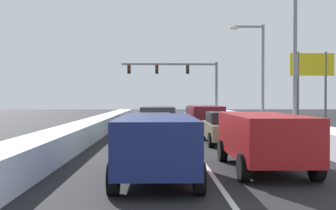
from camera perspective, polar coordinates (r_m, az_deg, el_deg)
The scene contains 16 objects.
ground_plane at distance 20.24m, azimuth 2.93°, elevation -5.18°, with size 120.00×120.00×0.00m, color black.
lane_stripe_between_right_lane_and_center_lane at distance 24.19m, azimuth 2.22°, elevation -4.17°, with size 0.14×43.73×0.01m, color silver.
snow_bank_right_shoulder at distance 25.05m, azimuth 14.43°, elevation -2.99°, with size 1.67×43.73×0.91m, color silver.
snow_bank_left_shoulder at distance 24.40m, azimuth -10.31°, elevation -3.05°, with size 1.42×43.73×0.93m, color silver.
suv_red_right_lane_nearest at distance 12.37m, azimuth 13.46°, elevation -4.36°, with size 2.16×4.90×1.67m.
sedan_tan_right_lane_second at distance 19.27m, azimuth 8.20°, elevation -3.22°, with size 2.00×4.50×1.51m.
suv_maroon_right_lane_third at distance 26.38m, azimuth 5.34°, elevation -1.55°, with size 2.16×4.90×1.67m.
sedan_gray_right_lane_fourth at distance 32.55m, azimuth 4.02°, elevation -1.53°, with size 2.00×4.50×1.51m.
suv_navy_center_lane_nearest at distance 10.58m, azimuth -1.61°, elevation -5.23°, with size 2.16×4.90×1.67m.
sedan_green_center_lane_second at distance 17.65m, azimuth -2.40°, elevation -3.59°, with size 2.00×4.50×1.51m.
suv_charcoal_center_lane_third at distance 24.19m, azimuth -1.48°, elevation -1.77°, with size 2.16×4.90×1.67m.
sedan_black_center_lane_fourth at distance 30.19m, azimuth -2.12°, elevation -1.72°, with size 2.00×4.50×1.51m.
traffic_light_gantry at distance 44.07m, azimuth 2.15°, elevation 4.26°, with size 10.60×0.47×6.20m.
street_lamp_right_near at distance 23.39m, azimuth 16.87°, elevation 7.68°, with size 2.66×0.36×8.23m.
street_lamp_right_mid at distance 31.04m, azimuth 12.75°, elevation 5.54°, with size 2.66×0.36×7.74m.
roadside_sign_right at distance 30.38m, azimuth 19.88°, elevation 4.39°, with size 3.20×0.16×5.50m.
Camera 1 is at (-1.50, -4.17, 2.15)m, focal length 42.61 mm.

